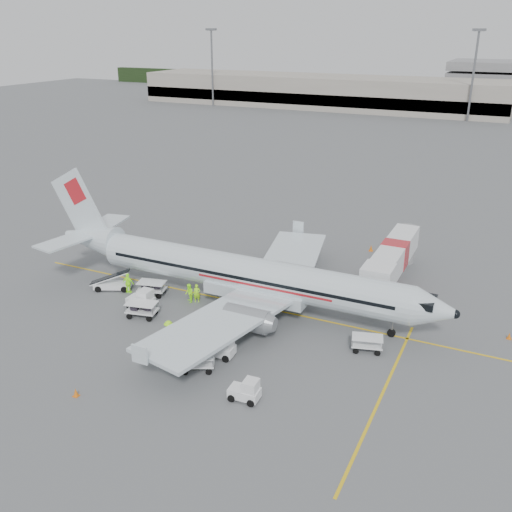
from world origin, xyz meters
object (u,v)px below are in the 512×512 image
object	(u,v)px
belt_loader	(112,277)
tug_mid	(220,346)
aircraft	(248,251)
tug_aft	(141,298)
jet_bridge	(394,263)
tug_fore	(244,389)

from	to	relation	value
belt_loader	tug_mid	bearing A→B (deg)	-46.54
aircraft	tug_mid	distance (m)	9.43
aircraft	tug_aft	bearing A→B (deg)	-152.29
aircraft	tug_mid	xyz separation A→B (m)	(1.69, -8.25, -4.24)
jet_bridge	tug_mid	distance (m)	20.24
tug_mid	tug_fore	bearing A→B (deg)	-48.79
jet_bridge	tug_mid	bearing A→B (deg)	-114.67
belt_loader	tug_aft	distance (m)	5.01
tug_fore	tug_aft	xyz separation A→B (m)	(-13.90, 7.86, 0.11)
aircraft	jet_bridge	size ratio (longest dim) A/B	2.36
jet_bridge	tug_fore	world-z (taller)	jet_bridge
tug_fore	belt_loader	bearing A→B (deg)	149.01
tug_fore	aircraft	bearing A→B (deg)	111.98
aircraft	belt_loader	bearing A→B (deg)	-169.60
aircraft	tug_aft	world-z (taller)	aircraft
tug_mid	tug_aft	world-z (taller)	tug_aft
tug_mid	tug_aft	size ratio (longest dim) A/B	0.95
belt_loader	tug_fore	size ratio (longest dim) A/B	2.21
tug_mid	tug_aft	xyz separation A→B (m)	(-9.91, 3.92, 0.05)
tug_fore	tug_mid	distance (m)	5.60
jet_bridge	belt_loader	bearing A→B (deg)	-151.43
aircraft	tug_aft	xyz separation A→B (m)	(-8.21, -4.33, -4.19)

